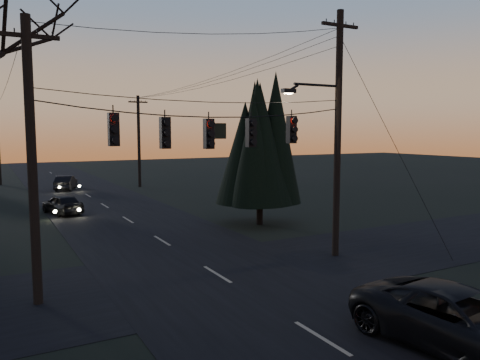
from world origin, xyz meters
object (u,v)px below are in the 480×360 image
utility_pole_left (38,304)px  utility_pole_far_l (0,185)px  utility_pole_right (335,256)px  evergreen_right (260,143)px  sedan_oncoming_a (63,204)px  suv_near (461,321)px  sedan_oncoming_b (66,183)px  utility_pole_far_r (140,187)px

utility_pole_left → utility_pole_far_l: size_ratio=1.06×
utility_pole_right → evergreen_right: bearing=84.8°
sedan_oncoming_a → evergreen_right: bearing=122.8°
utility_pole_left → suv_near: utility_pole_left is taller
sedan_oncoming_b → utility_pole_right: bearing=122.1°
utility_pole_far_l → suv_near: utility_pole_far_l is taller
utility_pole_far_l → sedan_oncoming_a: bearing=-81.7°
sedan_oncoming_b → evergreen_right: bearing=127.7°
utility_pole_right → suv_near: (-3.05, -8.10, 0.73)m
evergreen_right → sedan_oncoming_b: size_ratio=2.07×
evergreen_right → sedan_oncoming_a: (-9.22, 8.71, -3.92)m
utility_pole_left → suv_near: (8.45, -8.10, 0.73)m
utility_pole_right → utility_pole_left: 11.50m
utility_pole_far_l → utility_pole_left: bearing=-90.0°
suv_near → utility_pole_far_r: bearing=78.6°
utility_pole_far_r → utility_pole_far_l: size_ratio=1.06×
utility_pole_far_r → sedan_oncoming_a: utility_pole_far_r is taller
utility_pole_far_r → utility_pole_far_l: 14.01m
suv_near → sedan_oncoming_b: size_ratio=1.37×
utility_pole_far_l → sedan_oncoming_a: 20.27m
utility_pole_far_r → evergreen_right: bearing=-88.2°
utility_pole_far_r → evergreen_right: 21.26m
utility_pole_far_r → sedan_oncoming_a: 14.79m
utility_pole_far_r → sedan_oncoming_b: utility_pole_far_r is taller
utility_pole_far_l → sedan_oncoming_a: (2.94, -20.05, 0.63)m
utility_pole_left → utility_pole_far_r: (11.50, 28.00, 0.00)m
utility_pole_left → sedan_oncoming_b: size_ratio=2.22×
utility_pole_far_l → sedan_oncoming_b: utility_pole_far_l is taller
utility_pole_far_l → suv_near: size_ratio=1.52×
utility_pole_right → sedan_oncoming_b: bearing=102.7°
utility_pole_far_r → sedan_oncoming_a: bearing=-125.4°
utility_pole_right → utility_pole_far_l: size_ratio=1.25×
utility_pole_far_r → suv_near: (-3.05, -36.10, 0.73)m
utility_pole_far_l → evergreen_right: bearing=-67.1°
utility_pole_left → sedan_oncoming_a: utility_pole_left is taller
evergreen_right → suv_near: evergreen_right is taller
suv_near → sedan_oncoming_a: 24.68m
utility_pole_far_l → suv_near: (8.45, -44.10, 0.73)m
utility_pole_right → sedan_oncoming_a: utility_pole_right is taller
utility_pole_left → evergreen_right: bearing=30.8°
utility_pole_right → utility_pole_far_r: 28.00m
evergreen_right → sedan_oncoming_a: bearing=136.6°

